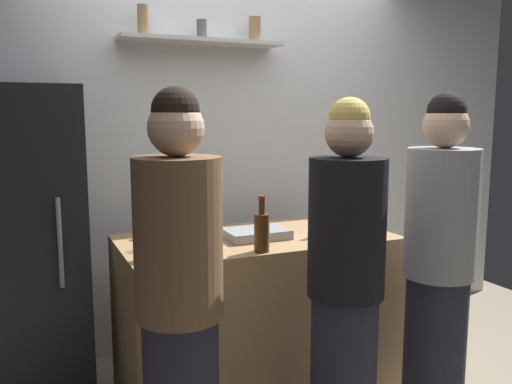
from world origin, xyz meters
name	(u,v)px	position (x,y,z in m)	size (l,w,h in m)	color
back_wall_assembly	(229,152)	(0.00, 1.25, 1.30)	(4.80, 0.32, 2.60)	white
refrigerator	(21,249)	(-1.34, 0.85, 0.86)	(0.65, 0.62, 1.71)	black
counter	(256,313)	(-0.14, 0.47, 0.45)	(1.50, 0.75, 0.89)	#9E7A51
baking_pan	(256,234)	(-0.16, 0.44, 0.92)	(0.34, 0.24, 0.05)	gray
utensil_holder	(160,235)	(-0.68, 0.46, 0.95)	(0.09, 0.09, 0.22)	#B2B2B7
wine_bottle_dark_glass	(333,216)	(0.28, 0.36, 1.00)	(0.07, 0.07, 0.28)	black
wine_bottle_pale_glass	(168,230)	(-0.69, 0.26, 1.02)	(0.07, 0.07, 0.35)	#B2BFB2
wine_bottle_green_glass	(205,211)	(-0.36, 0.70, 1.01)	(0.07, 0.07, 0.32)	#19471E
wine_bottle_amber_glass	(262,231)	(-0.25, 0.16, 1.00)	(0.08, 0.08, 0.28)	#472814
water_bottle_plastic	(169,215)	(-0.57, 0.72, 1.00)	(0.08, 0.08, 0.26)	silver
person_blonde	(345,287)	(-0.03, -0.26, 0.81)	(0.34, 0.34, 1.64)	#262633
person_grey_hoodie	(438,268)	(0.51, -0.24, 0.82)	(0.34, 0.34, 1.67)	#262633
person_brown_jacket	(180,306)	(-0.78, -0.24, 0.83)	(0.34, 0.34, 1.67)	#262633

